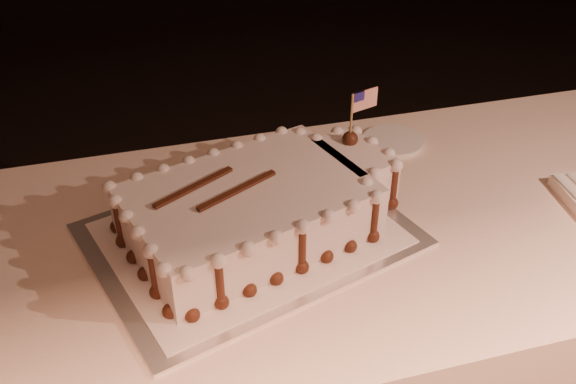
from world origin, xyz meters
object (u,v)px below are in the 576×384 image
object	(u,v)px
banquet_table	(290,355)
sheet_cake	(262,206)
cake_board	(249,235)
side_plate	(393,141)

from	to	relation	value
banquet_table	sheet_cake	world-z (taller)	sheet_cake
cake_board	sheet_cake	world-z (taller)	sheet_cake
banquet_table	cake_board	world-z (taller)	cake_board
banquet_table	side_plate	size ratio (longest dim) A/B	16.05
sheet_cake	side_plate	size ratio (longest dim) A/B	3.95
side_plate	banquet_table	bearing A→B (deg)	-141.69
cake_board	sheet_cake	size ratio (longest dim) A/B	1.02
cake_board	sheet_cake	distance (m)	0.07
cake_board	sheet_cake	bearing A→B (deg)	0.22
banquet_table	sheet_cake	size ratio (longest dim) A/B	4.07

